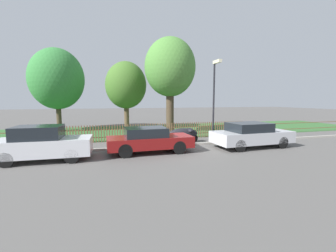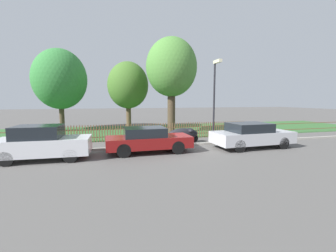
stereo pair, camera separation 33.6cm
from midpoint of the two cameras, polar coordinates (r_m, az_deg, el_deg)
ground_plane at (r=12.85m, az=0.35°, el=-5.37°), size 120.00×120.00×0.00m
kerb_stone at (r=12.93m, az=0.24°, el=-5.02°), size 41.78×0.20×0.12m
grass_strip at (r=19.50m, az=-4.89°, el=-1.24°), size 41.78×8.70×0.01m
park_fence at (r=15.21m, az=-2.14°, el=-1.38°), size 41.78×0.05×1.10m
parked_car_silver_hatchback at (r=11.38m, az=-28.50°, el=-3.81°), size 3.99×1.79×1.56m
parked_car_black_saloon at (r=11.47m, az=-4.31°, el=-3.42°), size 4.28×1.72×1.29m
parked_car_navy_estate at (r=13.50m, az=21.08°, el=-2.12°), size 4.54×2.03×1.40m
covered_motorcycle at (r=14.04m, az=4.73°, el=-1.99°), size 1.96×0.77×0.93m
tree_nearest_kerb at (r=21.68m, az=-25.36°, el=10.66°), size 4.46×4.46×7.01m
tree_behind_motorcycle at (r=20.69m, az=-9.65°, el=10.11°), size 3.62×3.62×6.06m
tree_mid_park at (r=18.16m, az=1.42°, el=14.51°), size 3.99×3.99×7.52m
street_lamp at (r=14.08m, az=12.55°, el=8.69°), size 0.20×0.79×5.02m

